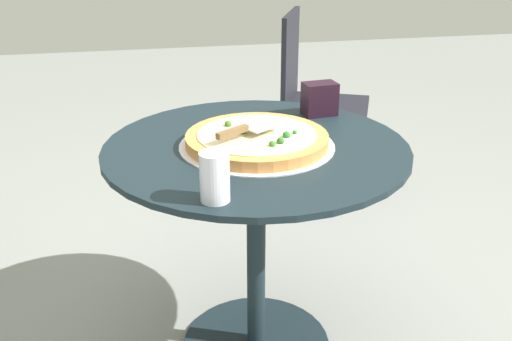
{
  "coord_description": "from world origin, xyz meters",
  "views": [
    {
      "loc": [
        0.32,
        1.54,
        1.35
      ],
      "look_at": [
        0.0,
        0.01,
        0.66
      ],
      "focal_mm": 40.55,
      "sensor_mm": 36.0,
      "label": 1
    }
  ],
  "objects_px": {
    "patio_table": "(256,206)",
    "napkin_dispenser": "(320,99)",
    "pizza_server": "(245,129)",
    "patio_chair_corner": "(311,90)",
    "pizza_on_tray": "(256,140)",
    "drinking_cup": "(215,177)"
  },
  "relations": [
    {
      "from": "napkin_dispenser",
      "to": "patio_chair_corner",
      "type": "distance_m",
      "value": 1.07
    },
    {
      "from": "drinking_cup",
      "to": "napkin_dispenser",
      "type": "relative_size",
      "value": 1.1
    },
    {
      "from": "patio_chair_corner",
      "to": "drinking_cup",
      "type": "bearing_deg",
      "value": 65.44
    },
    {
      "from": "napkin_dispenser",
      "to": "patio_chair_corner",
      "type": "height_order",
      "value": "patio_chair_corner"
    },
    {
      "from": "drinking_cup",
      "to": "pizza_on_tray",
      "type": "bearing_deg",
      "value": -117.02
    },
    {
      "from": "patio_table",
      "to": "drinking_cup",
      "type": "distance_m",
      "value": 0.46
    },
    {
      "from": "pizza_server",
      "to": "patio_chair_corner",
      "type": "bearing_deg",
      "value": -114.91
    },
    {
      "from": "pizza_server",
      "to": "patio_chair_corner",
      "type": "height_order",
      "value": "patio_chair_corner"
    },
    {
      "from": "pizza_on_tray",
      "to": "patio_chair_corner",
      "type": "relative_size",
      "value": 0.49
    },
    {
      "from": "pizza_on_tray",
      "to": "napkin_dispenser",
      "type": "relative_size",
      "value": 4.13
    },
    {
      "from": "napkin_dispenser",
      "to": "pizza_on_tray",
      "type": "bearing_deg",
      "value": -144.08
    },
    {
      "from": "pizza_server",
      "to": "drinking_cup",
      "type": "height_order",
      "value": "drinking_cup"
    },
    {
      "from": "patio_table",
      "to": "drinking_cup",
      "type": "height_order",
      "value": "drinking_cup"
    },
    {
      "from": "drinking_cup",
      "to": "patio_chair_corner",
      "type": "distance_m",
      "value": 1.74
    },
    {
      "from": "pizza_on_tray",
      "to": "napkin_dispenser",
      "type": "height_order",
      "value": "napkin_dispenser"
    },
    {
      "from": "patio_table",
      "to": "napkin_dispenser",
      "type": "height_order",
      "value": "napkin_dispenser"
    },
    {
      "from": "patio_table",
      "to": "pizza_on_tray",
      "type": "distance_m",
      "value": 0.22
    },
    {
      "from": "pizza_server",
      "to": "drinking_cup",
      "type": "relative_size",
      "value": 1.69
    },
    {
      "from": "pizza_on_tray",
      "to": "drinking_cup",
      "type": "xyz_separation_m",
      "value": [
        0.16,
        0.32,
        0.04
      ]
    },
    {
      "from": "drinking_cup",
      "to": "patio_chair_corner",
      "type": "xyz_separation_m",
      "value": [
        -0.71,
        -1.56,
        -0.27
      ]
    },
    {
      "from": "pizza_on_tray",
      "to": "patio_table",
      "type": "bearing_deg",
      "value": -102.96
    },
    {
      "from": "patio_table",
      "to": "napkin_dispenser",
      "type": "distance_m",
      "value": 0.43
    }
  ]
}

